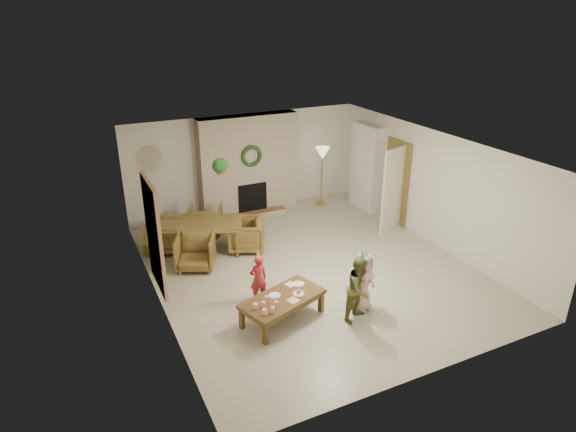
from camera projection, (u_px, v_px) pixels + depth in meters
floor at (310, 268)px, 9.98m from camera, size 7.00×7.00×0.00m
ceiling at (312, 148)px, 8.99m from camera, size 7.00×7.00×0.00m
wall_back at (246, 163)px, 12.39m from camera, size 7.00×0.00×7.00m
wall_front at (434, 301)px, 6.58m from camera, size 7.00×0.00×7.00m
wall_left at (154, 241)px, 8.29m from camera, size 0.00×7.00×7.00m
wall_right at (433, 188)px, 10.68m from camera, size 0.00×7.00×7.00m
fireplace_mass at (248, 165)px, 12.22m from camera, size 2.50×0.40×2.50m
fireplace_hearth at (255, 214)px, 12.40m from camera, size 1.60×0.30×0.12m
fireplace_firebox at (252, 198)px, 12.39m from camera, size 0.75×0.12×0.75m
fireplace_wreath at (252, 156)px, 11.91m from camera, size 0.54×0.10×0.54m
floor_lamp_base at (321, 203)px, 13.23m from camera, size 0.29×0.29×0.03m
floor_lamp_post at (322, 178)px, 12.95m from camera, size 0.03×0.03×1.40m
floor_lamp_shade at (322, 153)px, 12.68m from camera, size 0.37×0.37×0.31m
bookshelf_carcass at (366, 167)px, 12.58m from camera, size 0.30×1.00×2.20m
bookshelf_shelf_a at (364, 191)px, 12.83m from camera, size 0.30×0.92×0.03m
bookshelf_shelf_b at (365, 177)px, 12.67m from camera, size 0.30×0.92×0.03m
bookshelf_shelf_c at (366, 162)px, 12.51m from camera, size 0.30×0.92×0.03m
bookshelf_shelf_d at (367, 146)px, 12.36m from camera, size 0.30×0.92×0.03m
books_row_lower at (367, 188)px, 12.64m from camera, size 0.20×0.40×0.24m
books_row_mid at (364, 171)px, 12.65m from camera, size 0.20×0.44×0.24m
books_row_upper at (368, 158)px, 12.37m from camera, size 0.20×0.36×0.22m
door_frame at (396, 182)px, 11.75m from camera, size 0.05×0.86×2.04m
door_leaf at (393, 190)px, 11.29m from camera, size 0.77×0.32×2.00m
curtain_panel at (154, 236)px, 8.47m from camera, size 0.06×1.20×2.00m
dining_table at (201, 237)px, 10.61m from camera, size 2.03×1.63×0.63m
dining_chair_near at (195, 252)px, 9.87m from camera, size 0.99×1.00×0.69m
dining_chair_far at (205, 221)px, 11.32m from camera, size 0.99×1.00×0.69m
dining_chair_left at (164, 236)px, 10.57m from camera, size 1.00×0.99×0.69m
dining_chair_right at (246, 235)px, 10.62m from camera, size 1.00×0.99×0.69m
hanging_plant_cord at (219, 155)px, 9.86m from camera, size 0.01×0.01×0.70m
hanging_plant_pot at (220, 171)px, 10.00m from camera, size 0.16×0.16×0.12m
hanging_plant_foliage at (220, 166)px, 9.95m from camera, size 0.32×0.32×0.32m
coffee_table_top at (282, 299)px, 8.18m from camera, size 1.58×1.13×0.07m
coffee_table_apron at (283, 303)px, 8.21m from camera, size 1.44×0.99×0.09m
coffee_leg_fl at (266, 334)px, 7.66m from camera, size 0.10×0.10×0.37m
coffee_leg_fr at (321, 302)px, 8.49m from camera, size 0.10×0.10×0.37m
coffee_leg_bl at (242, 318)px, 8.04m from camera, size 0.10×0.10×0.37m
coffee_leg_br at (297, 289)px, 8.88m from camera, size 0.10×0.10×0.37m
cup_a at (265, 312)px, 7.69m from camera, size 0.10×0.10×0.10m
cup_b at (255, 306)px, 7.84m from camera, size 0.10×0.10×0.10m
cup_c at (273, 310)px, 7.74m from camera, size 0.10×0.10×0.10m
cup_d at (264, 304)px, 7.88m from camera, size 0.10×0.10×0.10m
cup_e at (276, 304)px, 7.90m from camera, size 0.10×0.10×0.10m
cup_f at (267, 299)px, 8.04m from camera, size 0.10×0.10×0.10m
plate_a at (275, 295)px, 8.22m from camera, size 0.25×0.25×0.01m
plate_b at (299, 293)px, 8.27m from camera, size 0.25×0.25×0.01m
plate_c at (299, 284)px, 8.56m from camera, size 0.25×0.25×0.01m
food_scoop at (299, 291)px, 8.26m from camera, size 0.10×0.10×0.08m
napkin_left at (293, 300)px, 8.08m from camera, size 0.21×0.21×0.01m
napkin_right at (291, 284)px, 8.55m from camera, size 0.21×0.21×0.01m
child_red at (258, 279)px, 8.72m from camera, size 0.33×0.22×0.89m
party_hat_red at (258, 254)px, 8.53m from camera, size 0.16×0.16×0.17m
child_plaid at (360, 288)px, 8.16m from camera, size 0.69×0.63×1.15m
party_hat_plaid at (362, 255)px, 7.92m from camera, size 0.15×0.15×0.19m
child_pink at (363, 282)px, 8.46m from camera, size 0.60×0.51×1.05m
party_hat_pink at (365, 252)px, 8.24m from camera, size 0.16×0.16×0.19m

